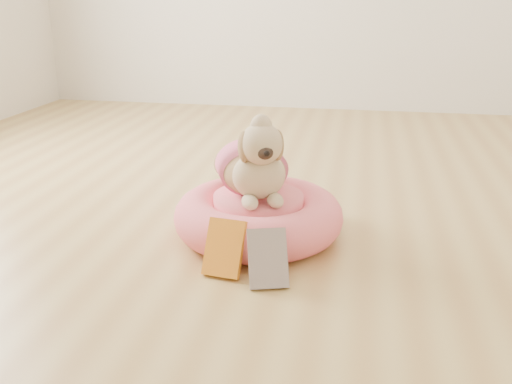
% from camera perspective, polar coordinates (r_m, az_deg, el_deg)
% --- Properties ---
extents(floor, '(4.50, 4.50, 0.00)m').
position_cam_1_polar(floor, '(2.39, -2.59, -1.75)').
color(floor, '#AF8549').
rests_on(floor, ground).
extents(pet_bed, '(0.62, 0.62, 0.16)m').
position_cam_1_polar(pet_bed, '(2.11, 0.25, -2.42)').
color(pet_bed, '#F66078').
rests_on(pet_bed, floor).
extents(dog, '(0.45, 0.53, 0.33)m').
position_cam_1_polar(dog, '(2.04, -0.22, 4.12)').
color(dog, brown).
rests_on(dog, pet_bed).
extents(book_yellow, '(0.14, 0.12, 0.18)m').
position_cam_1_polar(book_yellow, '(1.84, -3.19, -5.61)').
color(book_yellow, yellow).
rests_on(book_yellow, floor).
extents(book_white, '(0.15, 0.14, 0.17)m').
position_cam_1_polar(book_white, '(1.77, 1.19, -6.65)').
color(book_white, white).
rests_on(book_white, floor).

